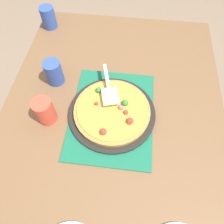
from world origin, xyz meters
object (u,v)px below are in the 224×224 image
object	(u,v)px
cup_near	(45,111)
cup_far	(48,17)
cup_corner	(54,72)
pizza_pan	(112,113)
pizza	(112,110)
pizza_server	(109,87)

from	to	relation	value
cup_near	cup_far	size ratio (longest dim) A/B	1.00
cup_corner	pizza_pan	bearing A→B (deg)	-118.39
cup_far	cup_corner	bearing A→B (deg)	-160.72
cup_far	pizza	bearing A→B (deg)	-142.18
cup_corner	pizza_server	bearing A→B (deg)	-103.54
pizza_pan	cup_near	distance (m)	0.28
cup_far	pizza_server	size ratio (longest dim) A/B	0.51
pizza_pan	cup_corner	bearing A→B (deg)	61.61
pizza_pan	cup_far	xyz separation A→B (m)	(0.56, 0.43, 0.05)
pizza_pan	cup_far	distance (m)	0.71
cup_corner	cup_far	bearing A→B (deg)	19.28
cup_corner	pizza_server	distance (m)	0.27
pizza	cup_far	size ratio (longest dim) A/B	2.75
pizza_server	cup_near	bearing A→B (deg)	120.52
cup_far	cup_corner	distance (m)	0.42
pizza_pan	pizza	size ratio (longest dim) A/B	1.15
cup_corner	pizza_server	xyz separation A→B (m)	(-0.06, -0.27, 0.01)
pizza	cup_near	distance (m)	0.28
cup_near	pizza_server	bearing A→B (deg)	-59.48
cup_corner	pizza_server	size ratio (longest dim) A/B	0.51
pizza	pizza_pan	bearing A→B (deg)	54.95
pizza_pan	cup_far	world-z (taller)	cup_far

